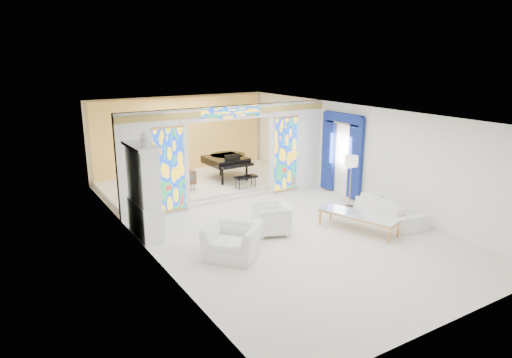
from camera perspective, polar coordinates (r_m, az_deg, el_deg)
floor at (r=12.91m, az=1.07°, el=-5.07°), size 12.00×12.00×0.00m
ceiling at (r=12.20m, az=1.15°, el=8.26°), size 7.00×12.00×0.02m
wall_back at (r=17.72m, az=-9.42°, el=5.38°), size 7.00×0.02×3.00m
wall_front at (r=8.31m, az=24.11°, el=-7.24°), size 7.00×0.02×3.00m
wall_left at (r=11.05m, az=-14.38°, el=-0.91°), size 0.02×12.00×3.00m
wall_right at (r=14.61m, az=12.78°, el=3.10°), size 0.02×12.00×3.00m
partition_wall at (r=14.12m, az=-3.25°, el=3.67°), size 7.00×0.22×3.00m
stained_glass_left at (r=13.29m, az=-10.74°, el=1.12°), size 0.90×0.04×2.40m
stained_glass_right at (r=15.15m, az=3.74°, el=3.10°), size 0.90×0.04×2.40m
stained_glass_transom at (r=13.84m, az=-3.12°, el=8.34°), size 2.00×0.04×0.34m
alcove_platform at (r=16.32m, az=-6.67°, el=-0.45°), size 6.80×3.80×0.18m
gold_curtain_back at (r=17.61m, az=-9.27°, el=5.32°), size 6.70×0.10×2.90m
chandelier at (r=15.83m, az=-6.13°, el=8.17°), size 0.48×0.48×0.30m
blue_drapes at (r=15.02m, az=10.68°, el=3.85°), size 0.14×1.85×2.65m
china_cabinet at (r=11.77m, az=-13.84°, el=-1.57°), size 0.56×1.46×2.72m
armchair_left at (r=10.50m, az=-3.05°, el=-7.76°), size 1.57×1.58×0.77m
armchair_right at (r=11.79m, az=1.95°, el=-5.02°), size 1.12×1.11×0.80m
sofa at (r=13.27m, az=16.41°, el=-3.68°), size 1.20×2.29×0.64m
side_table at (r=11.11m, az=-0.20°, el=-6.36°), size 0.51×0.51×0.60m
vase at (r=11.00m, az=-0.20°, el=-4.93°), size 0.17×0.17×0.17m
coffee_table at (r=12.25m, az=12.67°, el=-4.45°), size 1.28×2.22×0.47m
floor_lamp at (r=13.88m, az=11.82°, el=1.91°), size 0.51×0.51×1.59m
grand_piano at (r=16.38m, az=-3.60°, el=2.41°), size 1.59×2.48×0.98m
tv_console at (r=15.07m, az=-8.71°, el=0.16°), size 0.57×0.41×0.65m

